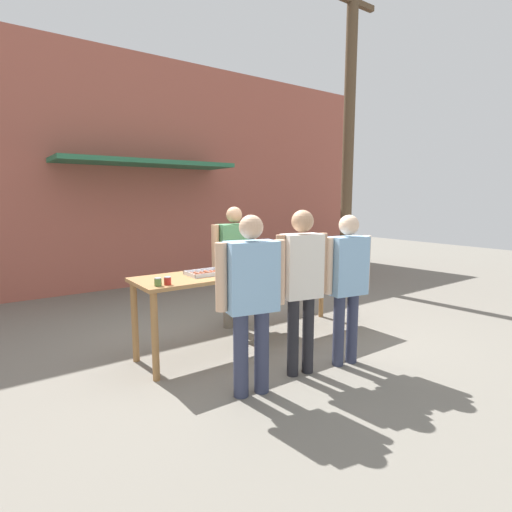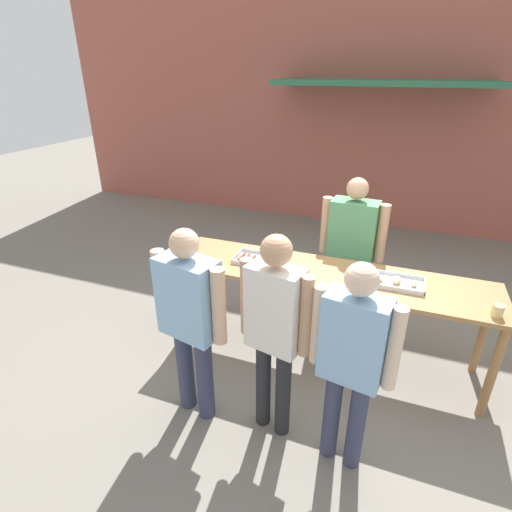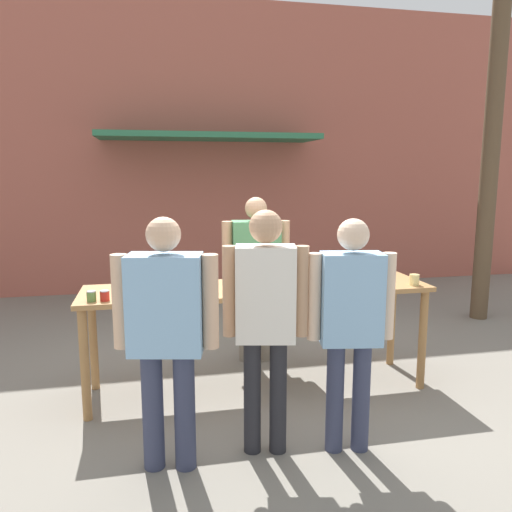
% 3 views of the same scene
% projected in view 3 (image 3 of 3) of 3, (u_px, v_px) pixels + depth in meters
% --- Properties ---
extents(ground_plane, '(24.00, 24.00, 0.00)m').
position_uv_depth(ground_plane, '(258.00, 388.00, 4.41)').
color(ground_plane, slate).
extents(building_facade_back, '(12.00, 1.11, 4.50)m').
position_uv_depth(building_facade_back, '(206.00, 148.00, 7.87)').
color(building_facade_back, '#A85647').
rests_on(building_facade_back, ground).
extents(serving_table, '(2.94, 0.70, 0.92)m').
position_uv_depth(serving_table, '(258.00, 298.00, 4.27)').
color(serving_table, olive).
rests_on(serving_table, ground).
extents(food_tray_sausages, '(0.40, 0.29, 0.04)m').
position_uv_depth(food_tray_sausages, '(177.00, 288.00, 4.12)').
color(food_tray_sausages, silver).
rests_on(food_tray_sausages, serving_table).
extents(food_tray_buns, '(0.46, 0.28, 0.06)m').
position_uv_depth(food_tray_buns, '(324.00, 281.00, 4.38)').
color(food_tray_buns, silver).
rests_on(food_tray_buns, serving_table).
extents(condiment_jar_mustard, '(0.07, 0.07, 0.08)m').
position_uv_depth(condiment_jar_mustard, '(91.00, 296.00, 3.75)').
color(condiment_jar_mustard, '#567A38').
rests_on(condiment_jar_mustard, serving_table).
extents(condiment_jar_ketchup, '(0.07, 0.07, 0.08)m').
position_uv_depth(condiment_jar_ketchup, '(105.00, 296.00, 3.77)').
color(condiment_jar_ketchup, '#B22319').
rests_on(condiment_jar_ketchup, serving_table).
extents(beer_cup, '(0.08, 0.08, 0.09)m').
position_uv_depth(beer_cup, '(414.00, 280.00, 4.29)').
color(beer_cup, '#DBC67A').
rests_on(beer_cup, serving_table).
extents(person_server_behind_table, '(0.67, 0.29, 1.65)m').
position_uv_depth(person_server_behind_table, '(256.00, 266.00, 4.92)').
color(person_server_behind_table, '#756B5B').
rests_on(person_server_behind_table, ground).
extents(person_customer_holding_hotdog, '(0.64, 0.34, 1.62)m').
position_uv_depth(person_customer_holding_hotdog, '(166.00, 325.00, 3.08)').
color(person_customer_holding_hotdog, '#333851').
rests_on(person_customer_holding_hotdog, ground).
extents(person_customer_with_cup, '(0.57, 0.28, 1.59)m').
position_uv_depth(person_customer_with_cup, '(351.00, 316.00, 3.28)').
color(person_customer_with_cup, '#333851').
rests_on(person_customer_with_cup, ground).
extents(person_customer_waiting_in_line, '(0.55, 0.29, 1.65)m').
position_uv_depth(person_customer_waiting_in_line, '(265.00, 311.00, 3.25)').
color(person_customer_waiting_in_line, '#232328').
rests_on(person_customer_waiting_in_line, ground).
extents(utility_pole, '(1.10, 0.21, 6.05)m').
position_uv_depth(utility_pole, '(497.00, 69.00, 6.03)').
color(utility_pole, brown).
rests_on(utility_pole, ground).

